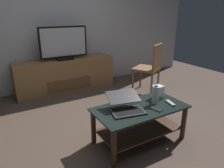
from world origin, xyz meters
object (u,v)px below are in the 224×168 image
(coffee_table, at_px, (140,118))
(tv_remote, at_px, (170,103))
(laptop, at_px, (126,105))
(cell_phone, at_px, (156,109))
(television, at_px, (64,44))
(dining_chair, at_px, (151,66))
(media_cabinet, at_px, (66,75))
(router_box, at_px, (158,92))
(water_bottle_near, at_px, (156,95))

(coffee_table, bearing_deg, tv_remote, -16.57)
(laptop, relative_size, cell_phone, 3.24)
(television, distance_m, dining_chair, 1.69)
(media_cabinet, bearing_deg, coffee_table, -84.76)
(laptop, bearing_deg, media_cabinet, 90.21)
(dining_chair, xyz_separation_m, laptop, (-1.35, -1.17, -0.03))
(router_box, relative_size, cell_phone, 1.19)
(router_box, bearing_deg, dining_chair, 53.35)
(cell_phone, bearing_deg, coffee_table, 113.05)
(dining_chair, relative_size, water_bottle_near, 4.11)
(media_cabinet, distance_m, dining_chair, 1.67)
(dining_chair, height_order, tv_remote, dining_chair)
(dining_chair, xyz_separation_m, router_box, (-0.81, -1.08, -0.00))
(coffee_table, distance_m, media_cabinet, 2.14)
(water_bottle_near, relative_size, cell_phone, 1.65)
(tv_remote, bearing_deg, media_cabinet, 117.49)
(water_bottle_near, bearing_deg, media_cabinet, 101.14)
(television, distance_m, tv_remote, 2.34)
(cell_phone, bearing_deg, router_box, 29.35)
(media_cabinet, height_order, tv_remote, media_cabinet)
(dining_chair, bearing_deg, tv_remote, -121.41)
(dining_chair, bearing_deg, cell_phone, -128.20)
(coffee_table, height_order, television, television)
(coffee_table, xyz_separation_m, laptop, (-0.19, 0.02, 0.20))
(television, height_order, dining_chair, television)
(media_cabinet, distance_m, router_box, 2.12)
(dining_chair, bearing_deg, water_bottle_near, -128.35)
(router_box, bearing_deg, tv_remote, -86.55)
(media_cabinet, relative_size, tv_remote, 11.90)
(laptop, relative_size, water_bottle_near, 1.97)
(television, height_order, cell_phone, television)
(router_box, height_order, water_bottle_near, water_bottle_near)
(television, xyz_separation_m, router_box, (0.55, -2.01, -0.39))
(water_bottle_near, bearing_deg, tv_remote, -37.10)
(water_bottle_near, bearing_deg, router_box, 37.96)
(media_cabinet, height_order, cell_phone, media_cabinet)
(coffee_table, height_order, router_box, router_box)
(water_bottle_near, xyz_separation_m, cell_phone, (-0.11, -0.14, -0.10))
(router_box, relative_size, tv_remote, 1.04)
(coffee_table, relative_size, dining_chair, 1.15)
(coffee_table, height_order, laptop, laptop)
(laptop, height_order, water_bottle_near, water_bottle_near)
(television, relative_size, router_box, 5.47)
(laptop, height_order, cell_phone, laptop)
(laptop, bearing_deg, tv_remote, -13.50)
(coffee_table, height_order, cell_phone, cell_phone)
(coffee_table, distance_m, router_box, 0.44)
(media_cabinet, distance_m, tv_remote, 2.32)
(tv_remote, bearing_deg, coffee_table, 176.75)
(cell_phone, bearing_deg, media_cabinet, 81.44)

